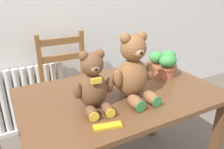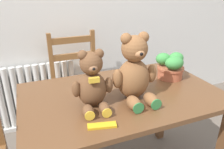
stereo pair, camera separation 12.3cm
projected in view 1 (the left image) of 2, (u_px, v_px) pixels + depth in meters
radiator at (24, 103)px, 2.19m from camera, size 0.85×0.10×0.68m
dining_table at (120, 108)px, 1.45m from camera, size 1.26×0.79×0.77m
wooden_chair_behind at (68, 88)px, 2.11m from camera, size 0.46×0.39×1.00m
teddy_bear_left at (93, 84)px, 1.18m from camera, size 0.23×0.24×0.33m
teddy_bear_right at (134, 71)px, 1.28m from camera, size 0.28×0.28×0.40m
potted_plant at (164, 64)px, 1.62m from camera, size 0.19×0.21×0.19m
chocolate_bar at (108, 126)px, 1.06m from camera, size 0.15×0.07×0.01m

